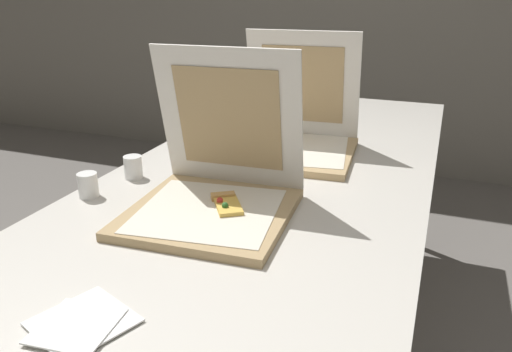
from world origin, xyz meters
The scene contains 7 objects.
table centered at (0.00, 0.64, 0.68)m, with size 0.93×2.32×0.73m.
pizza_box_front centered at (-0.04, 0.34, 0.78)m, with size 0.41×0.41×0.40m.
pizza_box_middle centered at (0.01, 0.86, 0.78)m, with size 0.41×0.42×0.40m.
cup_white_near_center centered at (-0.37, 0.47, 0.76)m, with size 0.05×0.05×0.07m, color white.
cup_white_mid centered at (-0.31, 0.68, 0.76)m, with size 0.05×0.05×0.07m, color white.
cup_white_near_left centered at (-0.40, 0.30, 0.76)m, with size 0.05×0.05×0.07m, color white.
napkin_pile centered at (-0.06, -0.15, 0.73)m, with size 0.19×0.19×0.01m.
Camera 1 is at (0.46, -0.69, 1.27)m, focal length 34.96 mm.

